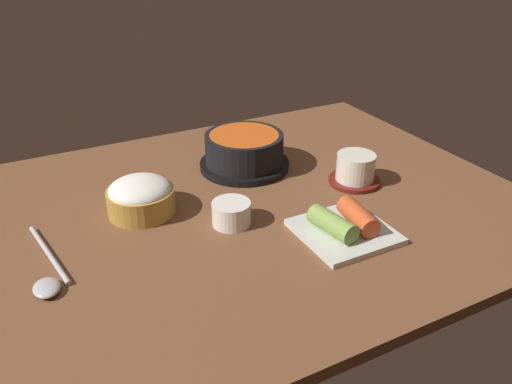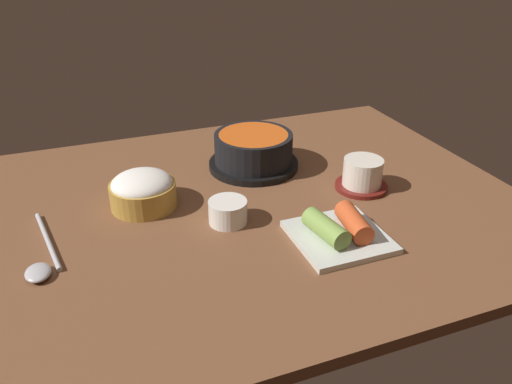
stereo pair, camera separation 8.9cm
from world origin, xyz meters
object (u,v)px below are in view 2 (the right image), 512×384
object	(u,v)px
stone_pot	(253,151)
banchan_cup_center	(228,211)
rice_bowl	(143,190)
kimchi_plate	(339,231)
spoon	(42,261)
tea_cup_with_saucer	(362,175)

from	to	relation	value
stone_pot	banchan_cup_center	world-z (taller)	stone_pot
stone_pot	rice_bowl	xyz separation A→B (cm)	(-23.59, -7.90, -0.47)
kimchi_plate	spoon	bearing A→B (deg)	167.25
spoon	stone_pot	bearing A→B (deg)	25.86
stone_pot	spoon	world-z (taller)	stone_pot
tea_cup_with_saucer	banchan_cup_center	distance (cm)	27.26
banchan_cup_center	rice_bowl	bearing A→B (deg)	139.18
banchan_cup_center	spoon	xyz separation A→B (cm)	(-29.24, -1.37, -1.51)
spoon	rice_bowl	bearing A→B (deg)	34.64
banchan_cup_center	tea_cup_with_saucer	bearing A→B (deg)	5.42
stone_pot	kimchi_plate	world-z (taller)	stone_pot
tea_cup_with_saucer	spoon	size ratio (longest dim) A/B	0.49
stone_pot	rice_bowl	distance (cm)	24.88
banchan_cup_center	kimchi_plate	size ratio (longest dim) A/B	0.46
banchan_cup_center	kimchi_plate	world-z (taller)	kimchi_plate
kimchi_plate	spoon	size ratio (longest dim) A/B	0.71
stone_pot	banchan_cup_center	bearing A→B (deg)	-122.02
rice_bowl	spoon	world-z (taller)	rice_bowl
banchan_cup_center	spoon	world-z (taller)	banchan_cup_center
kimchi_plate	rice_bowl	bearing A→B (deg)	140.90
banchan_cup_center	spoon	bearing A→B (deg)	-177.32
kimchi_plate	banchan_cup_center	bearing A→B (deg)	142.38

